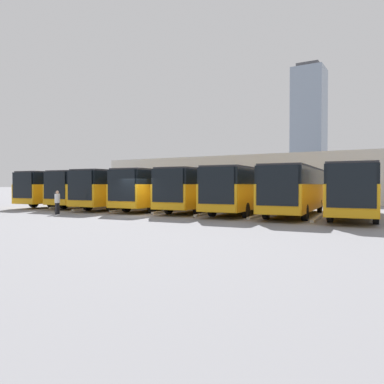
# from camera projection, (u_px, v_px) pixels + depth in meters

# --- Properties ---
(ground_plane) EXTENTS (600.00, 600.00, 0.00)m
(ground_plane) POSITION_uv_depth(u_px,v_px,m) (138.00, 216.00, 25.28)
(ground_plane) COLOR gray
(bus_0) EXTENTS (3.62, 11.79, 3.26)m
(bus_0) POSITION_uv_depth(u_px,v_px,m) (355.00, 189.00, 23.31)
(bus_0) COLOR orange
(bus_0) RESTS_ON ground_plane
(curb_divider_0) EXTENTS (0.76, 5.65, 0.15)m
(curb_divider_0) POSITION_uv_depth(u_px,v_px,m) (318.00, 218.00, 22.80)
(curb_divider_0) COLOR #B2B2AD
(curb_divider_0) RESTS_ON ground_plane
(bus_1) EXTENTS (3.62, 11.79, 3.26)m
(bus_1) POSITION_uv_depth(u_px,v_px,m) (296.00, 189.00, 25.22)
(bus_1) COLOR orange
(bus_1) RESTS_ON ground_plane
(curb_divider_1) EXTENTS (0.76, 5.65, 0.15)m
(curb_divider_1) POSITION_uv_depth(u_px,v_px,m) (261.00, 215.00, 24.71)
(curb_divider_1) COLOR #B2B2AD
(curb_divider_1) RESTS_ON ground_plane
(bus_2) EXTENTS (3.62, 11.79, 3.26)m
(bus_2) POSITION_uv_depth(u_px,v_px,m) (245.00, 188.00, 27.13)
(bus_2) COLOR orange
(bus_2) RESTS_ON ground_plane
(curb_divider_2) EXTENTS (0.76, 5.65, 0.15)m
(curb_divider_2) POSITION_uv_depth(u_px,v_px,m) (212.00, 213.00, 26.63)
(curb_divider_2) COLOR #B2B2AD
(curb_divider_2) RESTS_ON ground_plane
(bus_3) EXTENTS (3.62, 11.79, 3.26)m
(bus_3) POSITION_uv_depth(u_px,v_px,m) (203.00, 188.00, 29.32)
(bus_3) COLOR orange
(bus_3) RESTS_ON ground_plane
(curb_divider_3) EXTENTS (0.76, 5.65, 0.15)m
(curb_divider_3) POSITION_uv_depth(u_px,v_px,m) (171.00, 211.00, 28.82)
(curb_divider_3) COLOR #B2B2AD
(curb_divider_3) RESTS_ON ground_plane
(bus_4) EXTENTS (3.62, 11.79, 3.26)m
(bus_4) POSITION_uv_depth(u_px,v_px,m) (163.00, 188.00, 30.98)
(bus_4) COLOR orange
(bus_4) RESTS_ON ground_plane
(curb_divider_4) EXTENTS (0.76, 5.65, 0.15)m
(curb_divider_4) POSITION_uv_depth(u_px,v_px,m) (132.00, 209.00, 30.47)
(curb_divider_4) COLOR #B2B2AD
(curb_divider_4) RESTS_ON ground_plane
(bus_5) EXTENTS (3.62, 11.79, 3.26)m
(bus_5) POSITION_uv_depth(u_px,v_px,m) (126.00, 188.00, 32.56)
(bus_5) COLOR orange
(bus_5) RESTS_ON ground_plane
(curb_divider_5) EXTENTS (0.76, 5.65, 0.15)m
(curb_divider_5) POSITION_uv_depth(u_px,v_px,m) (96.00, 208.00, 32.06)
(curb_divider_5) COLOR #B2B2AD
(curb_divider_5) RESTS_ON ground_plane
(bus_6) EXTENTS (3.62, 11.79, 3.26)m
(bus_6) POSITION_uv_depth(u_px,v_px,m) (101.00, 188.00, 35.10)
(bus_6) COLOR orange
(bus_6) RESTS_ON ground_plane
(curb_divider_6) EXTENTS (0.76, 5.65, 0.15)m
(curb_divider_6) POSITION_uv_depth(u_px,v_px,m) (73.00, 206.00, 34.59)
(curb_divider_6) COLOR #B2B2AD
(curb_divider_6) RESTS_ON ground_plane
(bus_7) EXTENTS (3.62, 11.79, 3.26)m
(bus_7) POSITION_uv_depth(u_px,v_px,m) (71.00, 187.00, 36.72)
(bus_7) COLOR orange
(bus_7) RESTS_ON ground_plane
(pedestrian) EXTENTS (0.44, 0.44, 1.66)m
(pedestrian) POSITION_uv_depth(u_px,v_px,m) (57.00, 202.00, 26.31)
(pedestrian) COLOR black
(pedestrian) RESTS_ON ground_plane
(station_building) EXTENTS (43.25, 11.52, 5.61)m
(station_building) POSITION_uv_depth(u_px,v_px,m) (265.00, 179.00, 46.92)
(station_building) COLOR beige
(station_building) RESTS_ON ground_plane
(office_tower) EXTENTS (17.38, 17.38, 70.77)m
(office_tower) POSITION_uv_depth(u_px,v_px,m) (309.00, 128.00, 213.95)
(office_tower) COLOR #7F8EA3
(office_tower) RESTS_ON ground_plane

